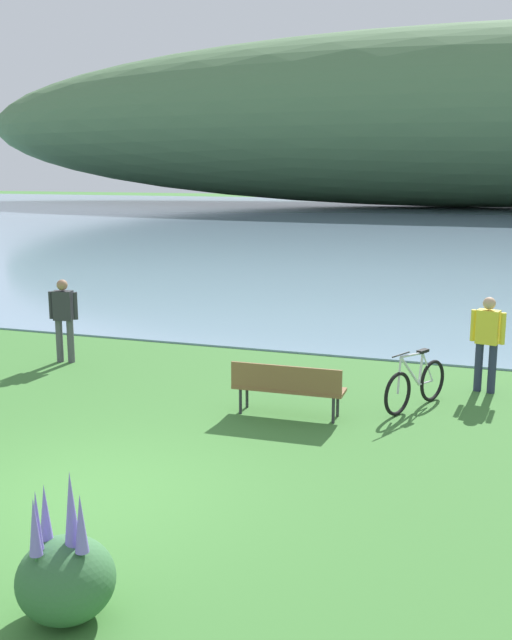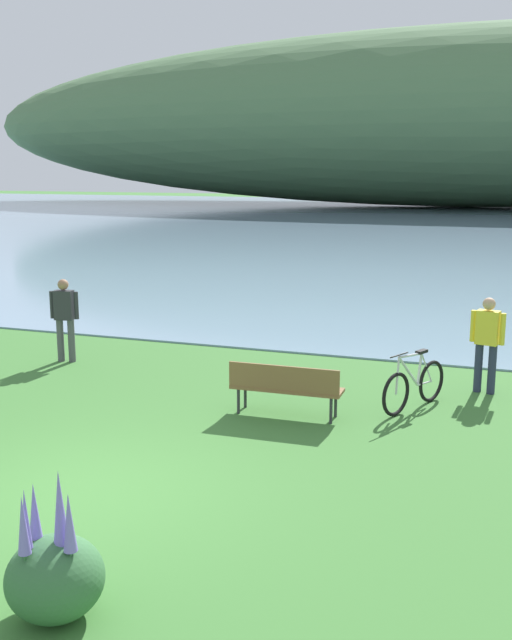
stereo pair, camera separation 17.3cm
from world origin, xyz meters
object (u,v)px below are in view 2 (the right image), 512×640
(park_bench_near_camera, at_px, (285,385))
(bicycle_leaning_near_bench, at_px, (414,385))
(person_at_shoreline, at_px, (487,339))
(person_on_the_grass, at_px, (65,315))

(park_bench_near_camera, distance_m, bicycle_leaning_near_bench, 2.18)
(person_at_shoreline, bearing_deg, person_on_the_grass, -175.73)
(bicycle_leaning_near_bench, bearing_deg, person_on_the_grass, 174.27)
(bicycle_leaning_near_bench, xyz_separation_m, person_at_shoreline, (1.05, 1.33, 0.58))
(person_at_shoreline, bearing_deg, park_bench_near_camera, -140.29)
(park_bench_near_camera, xyz_separation_m, person_on_the_grass, (-5.28, 1.82, 0.46))
(person_at_shoreline, height_order, person_on_the_grass, same)
(person_on_the_grass, bearing_deg, bicycle_leaning_near_bench, -5.73)
(person_on_the_grass, bearing_deg, person_at_shoreline, 4.27)
(bicycle_leaning_near_bench, bearing_deg, park_bench_near_camera, -149.57)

